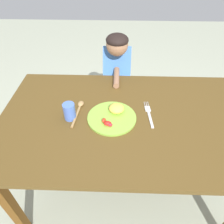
{
  "coord_description": "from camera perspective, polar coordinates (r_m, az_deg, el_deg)",
  "views": [
    {
      "loc": [
        -0.06,
        -0.88,
        1.56
      ],
      "look_at": [
        -0.09,
        0.02,
        0.76
      ],
      "focal_mm": 33.21,
      "sensor_mm": 36.0,
      "label": 1
    }
  ],
  "objects": [
    {
      "name": "ground_plane",
      "position": [
        1.79,
        2.89,
        -19.06
      ],
      "size": [
        8.0,
        8.0,
        0.0
      ],
      "primitive_type": "plane",
      "color": "#AAB098"
    },
    {
      "name": "dining_table",
      "position": [
        1.25,
        3.91,
        -4.0
      ],
      "size": [
        1.47,
        0.89,
        0.74
      ],
      "color": "brown",
      "rests_on": "ground_plane"
    },
    {
      "name": "plate",
      "position": [
        1.18,
        0.22,
        -0.98
      ],
      "size": [
        0.28,
        0.28,
        0.06
      ],
      "color": "#8DC141",
      "rests_on": "dining_table"
    },
    {
      "name": "fork",
      "position": [
        1.23,
        10.15,
        -0.56
      ],
      "size": [
        0.04,
        0.23,
        0.01
      ],
      "rotation": [
        0.0,
        0.0,
        1.65
      ],
      "color": "silver",
      "rests_on": "dining_table"
    },
    {
      "name": "spoon",
      "position": [
        1.24,
        -9.22,
        0.6
      ],
      "size": [
        0.05,
        0.23,
        0.02
      ],
      "rotation": [
        0.0,
        0.0,
        1.47
      ],
      "color": "#A9824E",
      "rests_on": "dining_table"
    },
    {
      "name": "drinking_cup",
      "position": [
        1.18,
        -11.63,
        0.16
      ],
      "size": [
        0.07,
        0.07,
        0.1
      ],
      "primitive_type": "cylinder",
      "color": "#4F74D3",
      "rests_on": "dining_table"
    },
    {
      "name": "person",
      "position": [
        1.79,
        1.25,
        6.96
      ],
      "size": [
        0.21,
        0.43,
        1.03
      ],
      "rotation": [
        0.0,
        0.0,
        3.14
      ],
      "color": "#424774",
      "rests_on": "ground_plane"
    }
  ]
}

